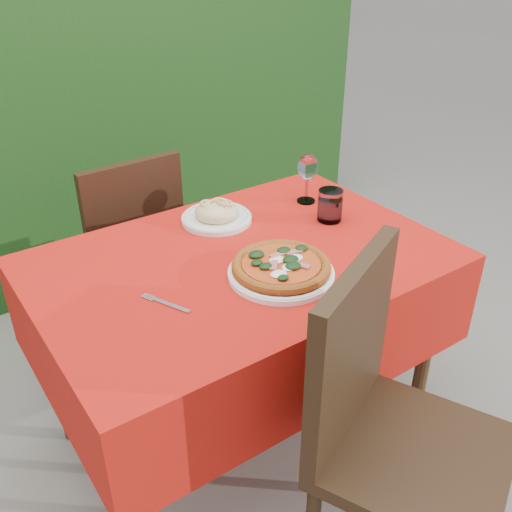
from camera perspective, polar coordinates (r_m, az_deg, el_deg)
ground at (r=2.24m, az=-1.21°, el=-16.88°), size 60.00×60.00×0.00m
hedge at (r=3.03m, az=-18.54°, el=14.91°), size 3.20×0.55×1.78m
dining_table at (r=1.85m, az=-1.40°, el=-4.14°), size 1.26×0.86×0.75m
chair_near at (r=1.53m, az=12.80°, el=-15.54°), size 0.59×0.59×0.98m
chair_far at (r=2.38m, az=-12.64°, el=1.19°), size 0.42×0.42×0.89m
pizza_plate at (r=1.66m, az=2.53°, el=-1.24°), size 0.37×0.37×0.06m
pasta_plate at (r=1.98m, az=-3.97°, el=4.17°), size 0.24×0.24×0.07m
water_glass at (r=1.98m, az=7.40°, el=4.89°), size 0.08×0.08×0.11m
wine_glass at (r=2.09m, az=5.17°, el=8.68°), size 0.08×0.08×0.18m
fork at (r=1.56m, az=-8.53°, el=-4.87°), size 0.09×0.16×0.00m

